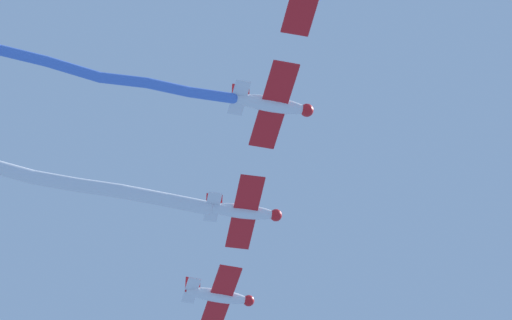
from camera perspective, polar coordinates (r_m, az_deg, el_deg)
name	(u,v)px	position (r m, az deg, el deg)	size (l,w,h in m)	color
airplane_left_wing	(273,104)	(66.13, 0.85, 2.82)	(5.11, 6.55, 1.67)	white
smoke_trail_left_wing	(77,66)	(64.11, -8.98, 4.70)	(17.71, 6.80, 1.73)	#4C75DB
airplane_right_wing	(244,211)	(71.89, -0.61, -2.61)	(5.19, 6.44, 1.67)	white
smoke_trail_right_wing	(11,167)	(70.94, -12.23, -0.34)	(23.73, 10.62, 1.48)	white
airplane_slot	(220,296)	(78.62, -1.84, -6.86)	(5.13, 6.59, 1.67)	white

